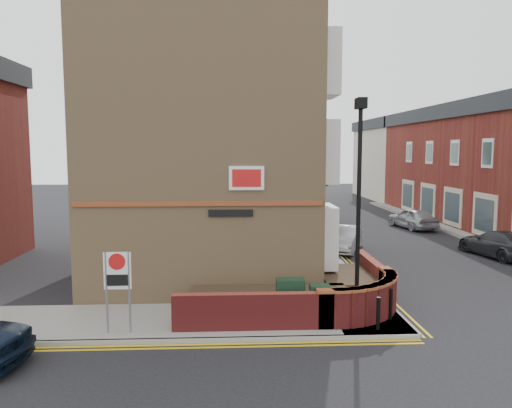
% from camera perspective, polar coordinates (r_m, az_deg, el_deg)
% --- Properties ---
extents(ground, '(120.00, 120.00, 0.00)m').
position_cam_1_polar(ground, '(13.67, 5.88, -15.26)').
color(ground, black).
rests_on(ground, ground).
extents(pavement_corner, '(13.00, 3.00, 0.12)m').
position_cam_1_polar(pavement_corner, '(14.99, -8.74, -13.09)').
color(pavement_corner, gray).
rests_on(pavement_corner, ground).
extents(pavement_main, '(2.00, 32.00, 0.12)m').
position_cam_1_polar(pavement_main, '(29.27, 5.00, -3.50)').
color(pavement_main, gray).
rests_on(pavement_main, ground).
extents(pavement_far, '(4.00, 40.00, 0.12)m').
position_cam_1_polar(pavement_far, '(30.05, 27.15, -3.92)').
color(pavement_far, gray).
rests_on(pavement_far, ground).
extents(kerb_side, '(13.00, 0.15, 0.12)m').
position_cam_1_polar(kerb_side, '(13.59, -9.41, -15.18)').
color(kerb_side, gray).
rests_on(kerb_side, ground).
extents(kerb_main_near, '(0.15, 32.00, 0.12)m').
position_cam_1_polar(kerb_main_near, '(29.42, 6.93, -3.47)').
color(kerb_main_near, gray).
rests_on(kerb_main_near, ground).
extents(kerb_main_far, '(0.15, 40.00, 0.12)m').
position_cam_1_polar(kerb_main_far, '(29.10, 23.73, -4.07)').
color(kerb_main_far, gray).
rests_on(kerb_main_far, ground).
extents(yellow_lines_side, '(13.00, 0.28, 0.01)m').
position_cam_1_polar(yellow_lines_side, '(13.38, -9.53, -15.79)').
color(yellow_lines_side, gold).
rests_on(yellow_lines_side, ground).
extents(yellow_lines_main, '(0.28, 32.00, 0.01)m').
position_cam_1_polar(yellow_lines_main, '(29.47, 7.41, -3.56)').
color(yellow_lines_main, gold).
rests_on(yellow_lines_main, ground).
extents(corner_building, '(8.95, 10.40, 13.60)m').
position_cam_1_polar(corner_building, '(20.62, -5.34, 9.62)').
color(corner_building, tan).
rests_on(corner_building, ground).
extents(garden_wall, '(6.80, 6.00, 1.20)m').
position_cam_1_polar(garden_wall, '(16.00, 4.49, -12.00)').
color(garden_wall, maroon).
rests_on(garden_wall, ground).
extents(lamppost, '(0.25, 0.50, 6.30)m').
position_cam_1_polar(lamppost, '(14.32, 11.64, -0.54)').
color(lamppost, black).
rests_on(lamppost, pavement_corner).
extents(utility_cabinet_large, '(0.80, 0.45, 1.20)m').
position_cam_1_polar(utility_cabinet_large, '(14.61, 3.94, -10.82)').
color(utility_cabinet_large, '#16321B').
rests_on(utility_cabinet_large, pavement_corner).
extents(utility_cabinet_small, '(0.55, 0.40, 1.10)m').
position_cam_1_polar(utility_cabinet_small, '(14.46, 7.29, -11.25)').
color(utility_cabinet_small, '#16321B').
rests_on(utility_cabinet_small, pavement_corner).
extents(bollard_near, '(0.11, 0.11, 0.90)m').
position_cam_1_polar(bollard_near, '(14.27, 13.80, -12.04)').
color(bollard_near, black).
rests_on(bollard_near, pavement_corner).
extents(bollard_far, '(0.11, 0.11, 0.90)m').
position_cam_1_polar(bollard_far, '(15.18, 15.13, -10.97)').
color(bollard_far, black).
rests_on(bollard_far, pavement_corner).
extents(zone_sign, '(0.72, 0.07, 2.20)m').
position_cam_1_polar(zone_sign, '(13.82, -15.54, -8.06)').
color(zone_sign, slate).
rests_on(zone_sign, pavement_corner).
extents(far_terrace, '(5.40, 30.40, 8.00)m').
position_cam_1_polar(far_terrace, '(33.87, 26.32, 3.98)').
color(far_terrace, maroon).
rests_on(far_terrace, ground).
extents(far_terrace_cream, '(5.40, 12.40, 8.00)m').
position_cam_1_polar(far_terrace_cream, '(53.20, 15.23, 5.01)').
color(far_terrace_cream, beige).
rests_on(far_terrace_cream, ground).
extents(tree_near, '(3.64, 3.65, 6.70)m').
position_cam_1_polar(tree_near, '(26.91, 5.66, 5.58)').
color(tree_near, '#382B1E').
rests_on(tree_near, pavement_main).
extents(tree_mid, '(4.03, 4.03, 7.42)m').
position_cam_1_polar(tree_mid, '(34.84, 3.71, 6.56)').
color(tree_mid, '#382B1E').
rests_on(tree_mid, pavement_main).
extents(tree_far, '(3.81, 3.81, 7.00)m').
position_cam_1_polar(tree_far, '(42.80, 2.47, 6.13)').
color(tree_far, '#382B1E').
rests_on(tree_far, pavement_main).
extents(traffic_light_assembly, '(0.20, 0.16, 4.20)m').
position_cam_1_polar(traffic_light_assembly, '(37.89, 3.77, 2.88)').
color(traffic_light_assembly, black).
rests_on(traffic_light_assembly, pavement_main).
extents(silver_car_near, '(2.64, 3.93, 1.23)m').
position_cam_1_polar(silver_car_near, '(25.07, 10.06, -3.93)').
color(silver_car_near, '#A0A1A8').
rests_on(silver_car_near, ground).
extents(red_car_main, '(2.55, 5.08, 1.38)m').
position_cam_1_polar(red_car_main, '(34.67, 6.75, -0.94)').
color(red_car_main, maroon).
rests_on(red_car_main, ground).
extents(grey_car_far, '(2.58, 4.60, 1.26)m').
position_cam_1_polar(grey_car_far, '(25.94, 25.98, -4.10)').
color(grey_car_far, '#2C2D31').
rests_on(grey_car_far, ground).
extents(silver_car_far, '(2.35, 4.21, 1.35)m').
position_cam_1_polar(silver_car_far, '(33.16, 17.48, -1.53)').
color(silver_car_far, '#9FA0A6').
rests_on(silver_car_far, ground).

